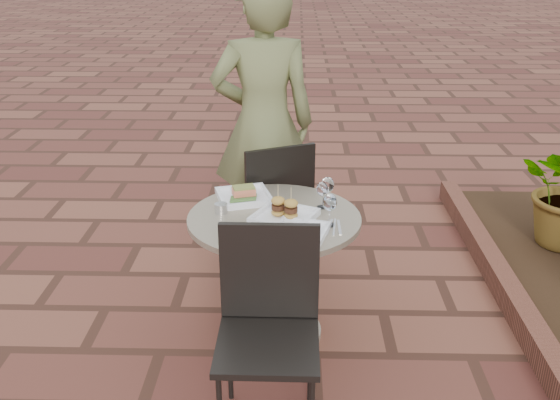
{
  "coord_description": "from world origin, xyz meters",
  "views": [
    {
      "loc": [
        0.3,
        -3.17,
        2.06
      ],
      "look_at": [
        0.22,
        -0.23,
        0.82
      ],
      "focal_mm": 40.0,
      "sensor_mm": 36.0,
      "label": 1
    }
  ],
  "objects_px": {
    "chair_far": "(274,201)",
    "plate_salmon": "(244,196)",
    "plate_sliders": "(284,213)",
    "chair_near": "(269,313)",
    "diner": "(264,125)",
    "cafe_table": "(274,258)",
    "plate_tuna": "(300,231)"
  },
  "relations": [
    {
      "from": "cafe_table",
      "to": "chair_far",
      "type": "distance_m",
      "value": 0.63
    },
    {
      "from": "chair_far",
      "to": "plate_sliders",
      "type": "bearing_deg",
      "value": 72.69
    },
    {
      "from": "cafe_table",
      "to": "diner",
      "type": "height_order",
      "value": "diner"
    },
    {
      "from": "chair_near",
      "to": "plate_tuna",
      "type": "xyz_separation_m",
      "value": [
        0.14,
        0.42,
        0.2
      ]
    },
    {
      "from": "plate_tuna",
      "to": "plate_sliders",
      "type": "bearing_deg",
      "value": 114.74
    },
    {
      "from": "plate_sliders",
      "to": "plate_tuna",
      "type": "relative_size",
      "value": 1.23
    },
    {
      "from": "chair_near",
      "to": "plate_sliders",
      "type": "height_order",
      "value": "chair_near"
    },
    {
      "from": "cafe_table",
      "to": "plate_sliders",
      "type": "height_order",
      "value": "plate_sliders"
    },
    {
      "from": "chair_far",
      "to": "diner",
      "type": "distance_m",
      "value": 0.54
    },
    {
      "from": "plate_sliders",
      "to": "chair_near",
      "type": "bearing_deg",
      "value": -95.52
    },
    {
      "from": "plate_salmon",
      "to": "plate_tuna",
      "type": "height_order",
      "value": "plate_salmon"
    },
    {
      "from": "chair_far",
      "to": "chair_near",
      "type": "height_order",
      "value": "same"
    },
    {
      "from": "chair_far",
      "to": "plate_tuna",
      "type": "bearing_deg",
      "value": 76.65
    },
    {
      "from": "plate_salmon",
      "to": "plate_tuna",
      "type": "bearing_deg",
      "value": -54.41
    },
    {
      "from": "chair_near",
      "to": "diner",
      "type": "bearing_deg",
      "value": 93.92
    },
    {
      "from": "chair_far",
      "to": "plate_sliders",
      "type": "distance_m",
      "value": 0.7
    },
    {
      "from": "cafe_table",
      "to": "plate_salmon",
      "type": "distance_m",
      "value": 0.39
    },
    {
      "from": "chair_far",
      "to": "diner",
      "type": "relative_size",
      "value": 0.5
    },
    {
      "from": "chair_near",
      "to": "plate_salmon",
      "type": "distance_m",
      "value": 0.89
    },
    {
      "from": "cafe_table",
      "to": "chair_near",
      "type": "relative_size",
      "value": 0.97
    },
    {
      "from": "chair_near",
      "to": "diner",
      "type": "height_order",
      "value": "diner"
    },
    {
      "from": "plate_sliders",
      "to": "cafe_table",
      "type": "bearing_deg",
      "value": 143.39
    },
    {
      "from": "chair_near",
      "to": "plate_tuna",
      "type": "relative_size",
      "value": 3.02
    },
    {
      "from": "chair_far",
      "to": "plate_salmon",
      "type": "relative_size",
      "value": 2.69
    },
    {
      "from": "chair_far",
      "to": "diner",
      "type": "xyz_separation_m",
      "value": [
        -0.08,
        0.37,
        0.38
      ]
    },
    {
      "from": "diner",
      "to": "plate_sliders",
      "type": "distance_m",
      "value": 1.06
    },
    {
      "from": "chair_near",
      "to": "plate_sliders",
      "type": "xyz_separation_m",
      "value": [
        0.06,
        0.59,
        0.22
      ]
    },
    {
      "from": "chair_far",
      "to": "plate_tuna",
      "type": "distance_m",
      "value": 0.87
    },
    {
      "from": "cafe_table",
      "to": "plate_salmon",
      "type": "xyz_separation_m",
      "value": [
        -0.17,
        0.22,
        0.27
      ]
    },
    {
      "from": "chair_far",
      "to": "plate_salmon",
      "type": "distance_m",
      "value": 0.48
    },
    {
      "from": "diner",
      "to": "plate_salmon",
      "type": "height_order",
      "value": "diner"
    },
    {
      "from": "cafe_table",
      "to": "chair_near",
      "type": "bearing_deg",
      "value": -90.27
    }
  ]
}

